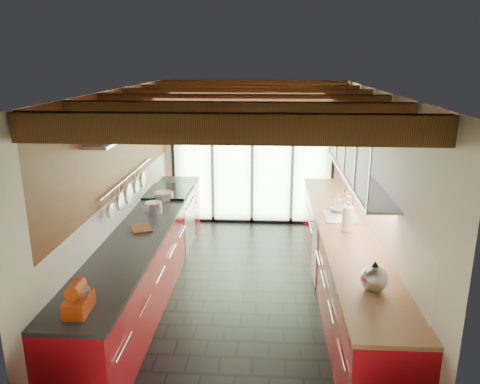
{
  "coord_description": "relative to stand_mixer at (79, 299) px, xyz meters",
  "views": [
    {
      "loc": [
        0.29,
        -5.56,
        2.96
      ],
      "look_at": [
        -0.08,
        0.4,
        1.25
      ],
      "focal_mm": 35.0,
      "sensor_mm": 36.0,
      "label": 1
    }
  ],
  "objects": [
    {
      "name": "ceiling_beams",
      "position": [
        1.27,
        2.54,
        1.43
      ],
      "size": [
        3.14,
        5.06,
        4.9
      ],
      "color": "#593316",
      "rests_on": "ground"
    },
    {
      "name": "soap_bottle",
      "position": [
        2.54,
        2.92,
        -0.01
      ],
      "size": [
        0.12,
        0.12,
        0.22
      ],
      "primitive_type": "imported",
      "rotation": [
        0.0,
        0.0,
        -0.19
      ],
      "color": "silver",
      "rests_on": "right_counter"
    },
    {
      "name": "kettle",
      "position": [
        2.54,
        0.53,
        0.02
      ],
      "size": [
        0.26,
        0.31,
        0.3
      ],
      "color": "silver",
      "rests_on": "right_counter"
    },
    {
      "name": "stand_mixer",
      "position": [
        0.0,
        0.0,
        0.0
      ],
      "size": [
        0.2,
        0.33,
        0.29
      ],
      "color": "#C1390F",
      "rests_on": "left_counter"
    },
    {
      "name": "paper_towel",
      "position": [
        2.54,
        2.05,
        0.04
      ],
      "size": [
        0.18,
        0.18,
        0.37
      ],
      "color": "white",
      "rests_on": "right_counter"
    },
    {
      "name": "sink_assembly",
      "position": [
        2.56,
        2.56,
        -0.07
      ],
      "size": [
        0.45,
        0.52,
        0.43
      ],
      "color": "silver",
      "rests_on": "right_counter"
    },
    {
      "name": "cutting_board",
      "position": [
        -0.0,
        1.95,
        -0.1
      ],
      "size": [
        0.34,
        0.38,
        0.03
      ],
      "primitive_type": "cube",
      "rotation": [
        0.0,
        0.0,
        0.41
      ],
      "color": "brown",
      "rests_on": "left_counter"
    },
    {
      "name": "glass_door",
      "position": [
        1.27,
        4.85,
        0.63
      ],
      "size": [
        2.95,
        0.1,
        2.9
      ],
      "color": "#C6EAAD",
      "rests_on": "ground"
    },
    {
      "name": "pot_small",
      "position": [
        -0.0,
        3.25,
        -0.06
      ],
      "size": [
        0.35,
        0.35,
        0.11
      ],
      "primitive_type": "cylinder",
      "rotation": [
        0.0,
        0.0,
        -0.28
      ],
      "color": "silver",
      "rests_on": "left_counter"
    },
    {
      "name": "left_wall_fixtures",
      "position": [
        -0.2,
        2.34,
        0.81
      ],
      "size": [
        0.28,
        2.6,
        0.96
      ],
      "color": "silver",
      "rests_on": "ground"
    },
    {
      "name": "left_counter",
      "position": [
        -0.01,
        2.16,
        -0.57
      ],
      "size": [
        0.68,
        5.0,
        0.92
      ],
      "color": "#B20E19",
      "rests_on": "ground"
    },
    {
      "name": "room_shell",
      "position": [
        1.27,
        2.16,
        0.62
      ],
      "size": [
        5.5,
        5.5,
        5.5
      ],
      "color": "silver",
      "rests_on": "ground"
    },
    {
      "name": "upper_cabinets_right",
      "position": [
        2.7,
        2.46,
        0.82
      ],
      "size": [
        0.34,
        3.0,
        3.0
      ],
      "color": "silver",
      "rests_on": "ground"
    },
    {
      "name": "ground",
      "position": [
        1.27,
        2.16,
        -1.03
      ],
      "size": [
        5.5,
        5.5,
        0.0
      ],
      "primitive_type": "plane",
      "color": "black",
      "rests_on": "ground"
    },
    {
      "name": "range_stove",
      "position": [
        -0.01,
        3.61,
        -0.56
      ],
      "size": [
        0.66,
        0.9,
        0.97
      ],
      "color": "silver",
      "rests_on": "ground"
    },
    {
      "name": "pot_large",
      "position": [
        -0.0,
        2.62,
        -0.04
      ],
      "size": [
        0.26,
        0.26,
        0.15
      ],
      "primitive_type": "cylinder",
      "rotation": [
        0.0,
        0.0,
        -0.17
      ],
      "color": "silver",
      "rests_on": "left_counter"
    },
    {
      "name": "bowl",
      "position": [
        2.54,
        2.82,
        -0.09
      ],
      "size": [
        0.29,
        0.29,
        0.05
      ],
      "primitive_type": "imported",
      "rotation": [
        0.0,
        0.0,
        0.38
      ],
      "color": "silver",
      "rests_on": "right_counter"
    },
    {
      "name": "right_counter",
      "position": [
        2.54,
        2.16,
        -0.57
      ],
      "size": [
        0.68,
        5.0,
        0.92
      ],
      "color": "#B20E19",
      "rests_on": "ground"
    }
  ]
}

